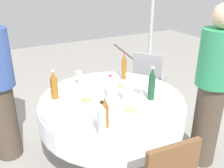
# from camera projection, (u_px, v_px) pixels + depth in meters

# --- Properties ---
(ground_plane) EXTENTS (10.00, 10.00, 0.00)m
(ground_plane) POSITION_uv_depth(u_px,v_px,m) (112.00, 158.00, 2.79)
(ground_plane) COLOR gray
(dining_table) EXTENTS (1.43, 1.43, 0.74)m
(dining_table) POSITION_uv_depth(u_px,v_px,m) (112.00, 111.00, 2.55)
(dining_table) COLOR white
(dining_table) RESTS_ON ground_plane
(bottle_amber_west) EXTENTS (0.06, 0.06, 0.31)m
(bottle_amber_west) POSITION_uv_depth(u_px,v_px,m) (124.00, 67.00, 2.87)
(bottle_amber_west) COLOR #8C5619
(bottle_amber_west) RESTS_ON dining_table
(bottle_dark_green_right) EXTENTS (0.07, 0.07, 0.33)m
(bottle_dark_green_right) POSITION_uv_depth(u_px,v_px,m) (152.00, 84.00, 2.40)
(bottle_dark_green_right) COLOR #194728
(bottle_dark_green_right) RESTS_ON dining_table
(bottle_clear_outer) EXTENTS (0.07, 0.07, 0.28)m
(bottle_clear_outer) POSITION_uv_depth(u_px,v_px,m) (127.00, 90.00, 2.35)
(bottle_clear_outer) COLOR silver
(bottle_clear_outer) RESTS_ON dining_table
(bottle_amber_near) EXTENTS (0.06, 0.06, 0.27)m
(bottle_amber_near) POSITION_uv_depth(u_px,v_px,m) (105.00, 113.00, 1.97)
(bottle_amber_near) COLOR #8C5619
(bottle_amber_near) RESTS_ON dining_table
(bottle_amber_front) EXTENTS (0.07, 0.07, 0.29)m
(bottle_amber_front) POSITION_uv_depth(u_px,v_px,m) (54.00, 86.00, 2.42)
(bottle_amber_front) COLOR #8C5619
(bottle_amber_front) RESTS_ON dining_table
(bottle_clear_left) EXTENTS (0.06, 0.06, 0.24)m
(bottle_clear_left) POSITION_uv_depth(u_px,v_px,m) (111.00, 88.00, 2.43)
(bottle_clear_left) COLOR silver
(bottle_clear_left) RESTS_ON dining_table
(bottle_clear_inner) EXTENTS (0.06, 0.06, 0.29)m
(bottle_clear_inner) POSITION_uv_depth(u_px,v_px,m) (102.00, 120.00, 1.86)
(bottle_clear_inner) COLOR silver
(bottle_clear_inner) RESTS_ON dining_table
(wine_glass_near) EXTENTS (0.06, 0.06, 0.14)m
(wine_glass_near) POSITION_uv_depth(u_px,v_px,m) (142.00, 86.00, 2.49)
(wine_glass_near) COLOR white
(wine_glass_near) RESTS_ON dining_table
(wine_glass_front) EXTENTS (0.07, 0.07, 0.16)m
(wine_glass_front) POSITION_uv_depth(u_px,v_px,m) (79.00, 75.00, 2.71)
(wine_glass_front) COLOR white
(wine_glass_front) RESTS_ON dining_table
(plate_mid) EXTENTS (0.25, 0.25, 0.04)m
(plate_mid) POSITION_uv_depth(u_px,v_px,m) (131.00, 111.00, 2.22)
(plate_mid) COLOR white
(plate_mid) RESTS_ON dining_table
(plate_north) EXTENTS (0.21, 0.21, 0.04)m
(plate_north) POSITION_uv_depth(u_px,v_px,m) (87.00, 101.00, 2.39)
(plate_north) COLOR white
(plate_north) RESTS_ON dining_table
(plate_south) EXTENTS (0.21, 0.21, 0.04)m
(plate_south) POSITION_uv_depth(u_px,v_px,m) (123.00, 87.00, 2.70)
(plate_south) COLOR white
(plate_south) RESTS_ON dining_table
(spoon_right) EXTENTS (0.12, 0.15, 0.00)m
(spoon_right) POSITION_uv_depth(u_px,v_px,m) (86.00, 121.00, 2.09)
(spoon_right) COLOR silver
(spoon_right) RESTS_ON dining_table
(spoon_outer) EXTENTS (0.18, 0.05, 0.00)m
(spoon_outer) POSITION_uv_depth(u_px,v_px,m) (98.00, 84.00, 2.79)
(spoon_outer) COLOR silver
(spoon_outer) RESTS_ON dining_table
(folded_napkin) EXTENTS (0.15, 0.15, 0.02)m
(folded_napkin) POSITION_uv_depth(u_px,v_px,m) (138.00, 80.00, 2.87)
(folded_napkin) COLOR white
(folded_napkin) RESTS_ON dining_table
(person_right) EXTENTS (0.34, 0.34, 1.64)m
(person_right) POSITION_uv_depth(u_px,v_px,m) (213.00, 87.00, 2.42)
(person_right) COLOR #4C3F33
(person_right) RESTS_ON ground_plane
(chair_inner) EXTENTS (0.56, 0.56, 0.87)m
(chair_inner) POSITION_uv_depth(u_px,v_px,m) (149.00, 76.00, 3.60)
(chair_inner) COLOR #99999E
(chair_inner) RESTS_ON ground_plane
(tent_pole_main) EXTENTS (0.07, 0.07, 2.44)m
(tent_pole_main) POSITION_uv_depth(u_px,v_px,m) (152.00, 10.00, 4.76)
(tent_pole_main) COLOR #B2B5B7
(tent_pole_main) RESTS_ON ground_plane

